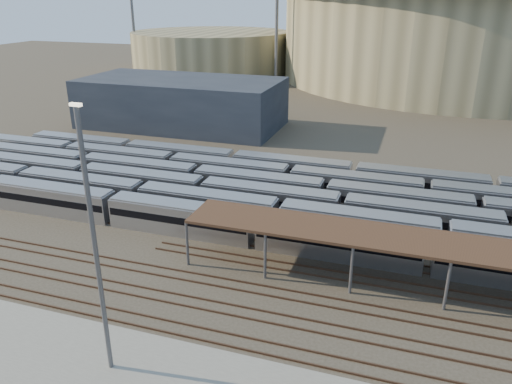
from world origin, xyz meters
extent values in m
plane|color=#383026|center=(0.00, 0.00, 0.00)|extent=(420.00, 420.00, 0.00)
cube|color=gray|center=(-5.00, -15.00, 0.10)|extent=(50.00, 9.00, 0.20)
cube|color=#A4A4A8|center=(-2.68, 8.00, 1.80)|extent=(112.00, 2.90, 3.60)
cube|color=#A4A4A8|center=(-1.12, 12.20, 1.80)|extent=(112.00, 2.90, 3.60)
cube|color=#A4A4A8|center=(5.80, 16.40, 1.80)|extent=(112.00, 2.90, 3.60)
cube|color=#A4A4A8|center=(2.87, 20.60, 1.80)|extent=(112.00, 2.90, 3.60)
cube|color=#A4A4A8|center=(-3.13, 24.80, 1.80)|extent=(112.00, 2.90, 3.60)
cube|color=#A4A4A8|center=(5.45, 29.00, 1.80)|extent=(112.00, 2.90, 3.60)
cylinder|color=#5B5B60|center=(-8.00, 1.30, 2.50)|extent=(0.30, 0.30, 5.00)
cylinder|color=#5B5B60|center=(-8.00, 6.70, 2.50)|extent=(0.30, 0.30, 5.00)
cylinder|color=#5B5B60|center=(0.57, 1.30, 2.50)|extent=(0.30, 0.30, 5.00)
cylinder|color=#5B5B60|center=(0.57, 6.70, 2.50)|extent=(0.30, 0.30, 5.00)
cylinder|color=#5B5B60|center=(9.14, 1.30, 2.50)|extent=(0.30, 0.30, 5.00)
cylinder|color=#5B5B60|center=(9.14, 6.70, 2.50)|extent=(0.30, 0.30, 5.00)
cylinder|color=#5B5B60|center=(17.71, 1.30, 2.50)|extent=(0.30, 0.30, 5.00)
cylinder|color=#5B5B60|center=(17.71, 6.70, 2.50)|extent=(0.30, 0.30, 5.00)
cube|color=#3B2518|center=(22.00, 4.00, 5.15)|extent=(60.00, 6.00, 0.30)
cube|color=#4C3323|center=(0.00, -1.75, 0.09)|extent=(170.00, 0.12, 0.18)
cube|color=#4C3323|center=(0.00, -0.25, 0.09)|extent=(170.00, 0.12, 0.18)
cube|color=#4C3323|center=(0.00, -5.75, 0.09)|extent=(170.00, 0.12, 0.18)
cube|color=#4C3323|center=(0.00, -4.25, 0.09)|extent=(170.00, 0.12, 0.18)
cube|color=#4C3323|center=(0.00, -9.75, 0.09)|extent=(170.00, 0.12, 0.18)
cube|color=#4C3323|center=(0.00, -8.25, 0.09)|extent=(170.00, 0.12, 0.18)
cylinder|color=gray|center=(25.00, 140.00, 14.00)|extent=(116.00, 116.00, 28.00)
cylinder|color=gray|center=(-60.00, 130.00, 7.00)|extent=(56.00, 56.00, 14.00)
cube|color=#1E232D|center=(-35.00, 55.00, 5.00)|extent=(42.00, 20.00, 10.00)
cylinder|color=#5B5B60|center=(-30.00, 110.00, 18.00)|extent=(1.00, 1.00, 36.00)
cylinder|color=#5B5B60|center=(-85.00, 120.00, 18.00)|extent=(1.00, 1.00, 36.00)
cylinder|color=#5B5B60|center=(-10.00, 160.00, 18.00)|extent=(1.00, 1.00, 36.00)
cylinder|color=#5B5B60|center=(-6.76, -14.95, 10.32)|extent=(0.36, 0.36, 20.24)
cube|color=#FFF2CC|center=(-6.76, -14.95, 20.54)|extent=(0.81, 0.34, 0.20)
camera|label=1|loc=(13.49, -40.49, 27.03)|focal=35.00mm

